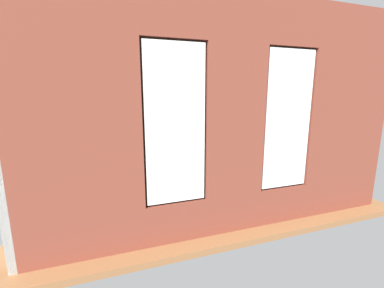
{
  "coord_description": "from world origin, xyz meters",
  "views": [
    {
      "loc": [
        1.86,
        5.76,
        2.18
      ],
      "look_at": [
        -0.02,
        0.4,
        1.02
      ],
      "focal_mm": 24.0,
      "sensor_mm": 36.0,
      "label": 1
    }
  ],
  "objects": [
    {
      "name": "ground_plane",
      "position": [
        0.0,
        0.0,
        -0.05
      ],
      "size": [
        6.71,
        5.53,
        0.1
      ],
      "primitive_type": "cube",
      "color": "#99663D"
    },
    {
      "name": "couch_by_window",
      "position": [
        -0.13,
        1.74,
        0.33
      ],
      "size": [
        2.06,
        0.87,
        0.8
      ],
      "color": "black",
      "rests_on": "ground_plane"
    },
    {
      "name": "tv_flatscreen",
      "position": [
        2.71,
        0.29,
        0.93
      ],
      "size": [
        0.97,
        0.2,
        0.68
      ],
      "color": "black",
      "rests_on": "media_console"
    },
    {
      "name": "cup_ceramic",
      "position": [
        0.14,
        -0.19,
        0.49
      ],
      "size": [
        0.08,
        0.08,
        0.09
      ],
      "primitive_type": "cylinder",
      "color": "#33567F",
      "rests_on": "coffee_table"
    },
    {
      "name": "remote_black",
      "position": [
        -0.18,
        0.03,
        0.45
      ],
      "size": [
        0.18,
        0.11,
        0.02
      ],
      "primitive_type": "cube",
      "rotation": [
        0.0,
        0.0,
        5.1
      ],
      "color": "black",
      "rests_on": "coffee_table"
    },
    {
      "name": "potted_plant_corner_near_left",
      "position": [
        -2.51,
        -1.77,
        0.65
      ],
      "size": [
        0.73,
        0.82,
        1.41
      ],
      "color": "brown",
      "rests_on": "ground_plane"
    },
    {
      "name": "potted_plant_beside_window_right",
      "position": [
        2.04,
        1.84,
        0.85
      ],
      "size": [
        0.91,
        0.89,
        1.33
      ],
      "color": "#9E5638",
      "rests_on": "ground_plane"
    },
    {
      "name": "brick_wall_with_windows",
      "position": [
        0.0,
        2.38,
        1.76
      ],
      "size": [
        6.11,
        0.3,
        3.53
      ],
      "color": "brown",
      "rests_on": "ground_plane"
    },
    {
      "name": "potted_plant_near_tv",
      "position": [
        2.14,
        1.3,
        0.63
      ],
      "size": [
        1.08,
        1.0,
        1.24
      ],
      "color": "#47423D",
      "rests_on": "ground_plane"
    },
    {
      "name": "potted_plant_foreground_right",
      "position": [
        2.42,
        -1.72,
        0.5
      ],
      "size": [
        0.79,
        0.75,
        1.03
      ],
      "color": "gray",
      "rests_on": "ground_plane"
    },
    {
      "name": "couch_left",
      "position": [
        -2.36,
        0.18,
        0.33
      ],
      "size": [
        0.93,
        2.07,
        0.8
      ],
      "rotation": [
        0.0,
        0.0,
        1.54
      ],
      "color": "black",
      "rests_on": "ground_plane"
    },
    {
      "name": "coffee_table",
      "position": [
        -0.06,
        -0.09,
        0.39
      ],
      "size": [
        1.58,
        0.81,
        0.44
      ],
      "color": "#A87547",
      "rests_on": "ground_plane"
    },
    {
      "name": "potted_plant_between_couches",
      "position": [
        -1.6,
        1.69,
        0.84
      ],
      "size": [
        0.86,
        0.8,
        1.25
      ],
      "color": "beige",
      "rests_on": "ground_plane"
    },
    {
      "name": "potted_plant_mid_room_small",
      "position": [
        -0.84,
        -0.97,
        0.3
      ],
      "size": [
        0.29,
        0.29,
        0.44
      ],
      "color": "beige",
      "rests_on": "ground_plane"
    },
    {
      "name": "table_plant_small",
      "position": [
        -0.06,
        -0.09,
        0.58
      ],
      "size": [
        0.17,
        0.17,
        0.25
      ],
      "color": "#9E5638",
      "rests_on": "coffee_table"
    },
    {
      "name": "white_wall_right",
      "position": [
        3.01,
        0.2,
        1.77
      ],
      "size": [
        0.1,
        4.53,
        3.53
      ],
      "primitive_type": "cube",
      "color": "silver",
      "rests_on": "ground_plane"
    },
    {
      "name": "media_console",
      "position": [
        2.71,
        0.29,
        0.29
      ],
      "size": [
        1.12,
        0.42,
        0.58
      ],
      "primitive_type": "cube",
      "color": "black",
      "rests_on": "ground_plane"
    }
  ]
}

